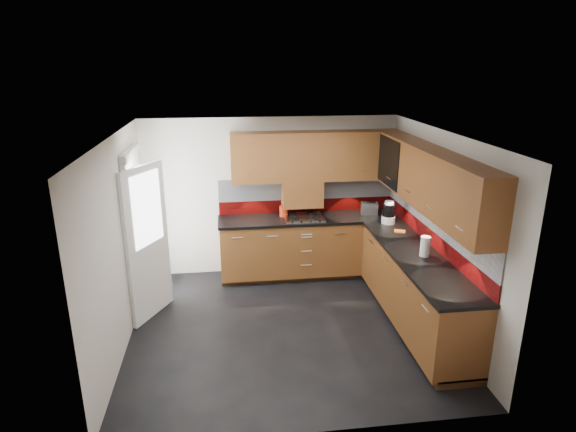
{
  "coord_description": "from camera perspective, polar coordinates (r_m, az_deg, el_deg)",
  "views": [
    {
      "loc": [
        -0.67,
        -5.24,
        3.2
      ],
      "look_at": [
        0.11,
        0.65,
        1.25
      ],
      "focal_mm": 30.0,
      "sensor_mm": 36.0,
      "label": 1
    }
  ],
  "objects": [
    {
      "name": "gas_hob",
      "position": [
        7.16,
        1.87,
        -0.13
      ],
      "size": [
        0.58,
        0.51,
        0.04
      ],
      "color": "silver",
      "rests_on": "countertop"
    },
    {
      "name": "utensil_pot",
      "position": [
        7.23,
        -0.54,
        0.74
      ],
      "size": [
        0.13,
        0.13,
        0.45
      ],
      "color": "red",
      "rests_on": "countertop"
    },
    {
      "name": "glass_cabinet",
      "position": [
        6.87,
        12.99,
        6.48
      ],
      "size": [
        0.32,
        0.8,
        0.66
      ],
      "color": "black",
      "rests_on": "room"
    },
    {
      "name": "paper_towel",
      "position": [
        5.99,
        15.94,
        -3.48
      ],
      "size": [
        0.13,
        0.13,
        0.25
      ],
      "primitive_type": "cylinder",
      "rotation": [
        0.0,
        0.0,
        0.09
      ],
      "color": "white",
      "rests_on": "countertop"
    },
    {
      "name": "upper_cabinets",
      "position": [
        6.46,
        9.82,
        5.71
      ],
      "size": [
        2.5,
        3.2,
        0.72
      ],
      "color": "brown",
      "rests_on": "room"
    },
    {
      "name": "countertop",
      "position": [
        6.59,
        8.13,
        -2.27
      ],
      "size": [
        2.72,
        3.22,
        0.04
      ],
      "color": "black",
      "rests_on": "base_cabinets"
    },
    {
      "name": "toaster",
      "position": [
        7.44,
        9.61,
        0.91
      ],
      "size": [
        0.28,
        0.21,
        0.19
      ],
      "color": "silver",
      "rests_on": "countertop"
    },
    {
      "name": "room",
      "position": [
        5.55,
        -0.22,
        0.3
      ],
      "size": [
        4.0,
        3.8,
        2.64
      ],
      "color": "black"
    },
    {
      "name": "food_processor",
      "position": [
        7.05,
        11.85,
        0.32
      ],
      "size": [
        0.2,
        0.2,
        0.33
      ],
      "color": "white",
      "rests_on": "countertop"
    },
    {
      "name": "base_cabinets",
      "position": [
        6.79,
        8.03,
        -6.04
      ],
      "size": [
        2.7,
        3.2,
        0.95
      ],
      "color": "brown",
      "rests_on": "room"
    },
    {
      "name": "extractor_hood",
      "position": [
        7.23,
        1.69,
        2.72
      ],
      "size": [
        0.6,
        0.33,
        0.4
      ],
      "primitive_type": "cube",
      "color": "brown",
      "rests_on": "room"
    },
    {
      "name": "back_door",
      "position": [
        6.47,
        -16.95,
        -2.26
      ],
      "size": [
        0.42,
        1.19,
        2.04
      ],
      "color": "white",
      "rests_on": "room"
    },
    {
      "name": "backsplash",
      "position": [
        6.77,
        9.56,
        0.78
      ],
      "size": [
        2.7,
        3.2,
        0.54
      ],
      "color": "#680A09",
      "rests_on": "countertop"
    },
    {
      "name": "orange_cloth",
      "position": [
        6.77,
        13.1,
        -1.79
      ],
      "size": [
        0.18,
        0.17,
        0.02
      ],
      "primitive_type": "cube",
      "rotation": [
        0.0,
        0.0,
        -0.38
      ],
      "color": "orange",
      "rests_on": "countertop"
    }
  ]
}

